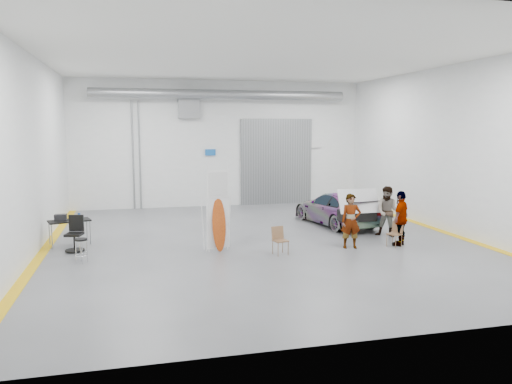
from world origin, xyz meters
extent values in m
plane|color=#58595F|center=(0.00, 0.00, 0.00)|extent=(16.00, 16.00, 0.00)
cube|color=silver|center=(-7.00, 0.00, 3.00)|extent=(0.02, 16.00, 6.00)
cube|color=silver|center=(7.00, 0.00, 3.00)|extent=(0.02, 16.00, 6.00)
cube|color=silver|center=(0.00, 8.00, 3.00)|extent=(14.00, 0.02, 6.00)
cube|color=silver|center=(0.00, -8.00, 3.00)|extent=(14.00, 0.02, 6.00)
cube|color=white|center=(0.00, 0.00, 6.00)|extent=(14.00, 16.00, 0.02)
cube|color=gray|center=(2.80, 7.92, 2.10)|extent=(3.60, 0.12, 4.20)
cube|color=gray|center=(-1.50, 7.92, 4.80)|extent=(1.00, 0.50, 1.20)
cylinder|color=gray|center=(0.00, 7.40, 5.30)|extent=(11.90, 0.44, 0.44)
cube|color=#155BB2|center=(-0.50, 7.92, 2.60)|extent=(0.50, 0.04, 0.30)
cube|color=white|center=(4.80, 7.92, 2.90)|extent=(0.70, 0.04, 0.25)
cylinder|color=gray|center=(-3.80, 7.92, 2.50)|extent=(0.08, 0.08, 5.00)
cylinder|color=gray|center=(-4.10, 7.92, 2.50)|extent=(0.08, 0.08, 5.00)
cube|color=#E0AC0C|center=(-6.85, 0.00, 0.01)|extent=(0.30, 16.00, 0.01)
cube|color=#E0AC0C|center=(6.85, 0.00, 0.01)|extent=(0.30, 16.00, 0.01)
imported|color=white|center=(3.58, 2.19, 0.63)|extent=(2.44, 4.60, 1.27)
imported|color=#846348|center=(2.52, -1.52, 0.87)|extent=(0.69, 0.52, 1.73)
imported|color=slate|center=(4.47, -0.30, 0.89)|extent=(1.09, 1.05, 1.77)
imported|color=#A25F36|center=(4.22, -1.58, 0.89)|extent=(1.06, 1.01, 1.79)
cube|color=white|center=(-1.65, -0.90, 0.89)|extent=(0.74, 0.20, 1.60)
ellipsoid|color=#D05B12|center=(-1.65, -0.97, 0.84)|extent=(0.48, 0.31, 1.69)
cube|color=white|center=(-1.65, -0.92, 2.09)|extent=(0.72, 0.20, 0.84)
cylinder|color=white|center=(-1.96, -0.90, 1.33)|extent=(0.02, 0.02, 2.67)
cylinder|color=white|center=(-1.34, -0.90, 1.33)|extent=(0.02, 0.02, 2.67)
cube|color=brown|center=(0.12, -1.80, 0.43)|extent=(0.47, 0.46, 0.04)
cube|color=brown|center=(0.12, -1.62, 0.65)|extent=(0.41, 0.17, 0.38)
cube|color=brown|center=(3.94, -1.71, 0.41)|extent=(0.50, 0.51, 0.04)
cube|color=brown|center=(3.94, -1.53, 0.62)|extent=(0.25, 0.38, 0.37)
cylinder|color=black|center=(-5.58, -1.35, 0.67)|extent=(0.34, 0.34, 0.05)
torus|color=silver|center=(-5.58, -1.35, 0.22)|extent=(0.36, 0.36, 0.02)
cylinder|color=gray|center=(-6.75, 0.81, 0.38)|extent=(0.03, 0.03, 0.77)
cylinder|color=gray|center=(-5.57, 0.81, 0.38)|extent=(0.03, 0.03, 0.77)
cylinder|color=gray|center=(-6.75, 1.34, 0.38)|extent=(0.03, 0.03, 0.77)
cylinder|color=gray|center=(-5.57, 1.34, 0.38)|extent=(0.03, 0.03, 0.77)
cube|color=black|center=(-6.16, 1.07, 0.79)|extent=(1.41, 0.98, 0.04)
cylinder|color=#194396|center=(-5.84, 0.97, 0.93)|extent=(0.09, 0.09, 0.23)
cube|color=black|center=(-6.43, 1.13, 0.91)|extent=(0.37, 0.23, 0.19)
cylinder|color=black|center=(-5.91, 0.06, 0.04)|extent=(0.58, 0.58, 0.04)
cylinder|color=black|center=(-5.91, 0.06, 0.29)|extent=(0.06, 0.06, 0.50)
cube|color=black|center=(-5.91, 0.06, 0.54)|extent=(0.58, 0.58, 0.07)
cube|color=black|center=(-5.91, 0.29, 0.85)|extent=(0.46, 0.17, 0.52)
cube|color=silver|center=(3.58, 0.25, 1.29)|extent=(1.48, 0.90, 0.04)
camera|label=1|loc=(-4.06, -15.80, 3.80)|focal=35.00mm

